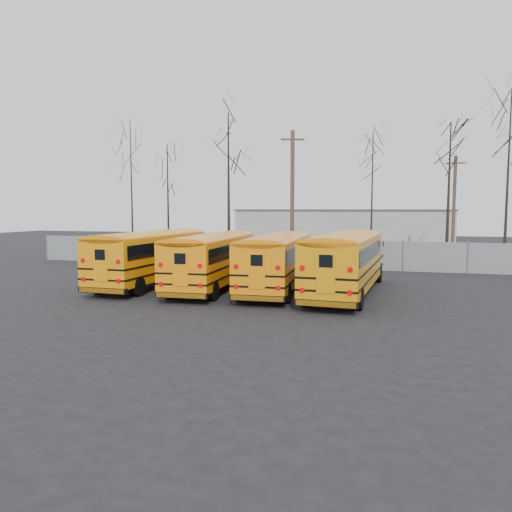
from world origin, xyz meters
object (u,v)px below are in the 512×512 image
(bus_b, at_px, (213,256))
(utility_pole_right, at_px, (454,208))
(bus_c, at_px, (277,257))
(bus_d, at_px, (346,258))
(bus_a, at_px, (152,253))
(utility_pole_left, at_px, (292,195))

(bus_b, bearing_deg, utility_pole_right, 49.41)
(bus_c, xyz_separation_m, bus_d, (3.47, -0.34, 0.09))
(bus_c, distance_m, bus_d, 3.49)
(bus_c, height_order, utility_pole_right, utility_pole_right)
(bus_d, height_order, utility_pole_right, utility_pole_right)
(bus_a, bearing_deg, utility_pole_right, 46.36)
(bus_b, xyz_separation_m, utility_pole_right, (13.37, 17.35, 2.51))
(bus_a, relative_size, bus_b, 1.03)
(bus_a, relative_size, bus_d, 0.97)
(bus_b, xyz_separation_m, bus_d, (6.83, -0.11, 0.09))
(bus_b, height_order, utility_pole_left, utility_pole_left)
(bus_c, height_order, utility_pole_left, utility_pole_left)
(bus_b, bearing_deg, utility_pole_left, 81.80)
(bus_d, bearing_deg, bus_b, -177.51)
(bus_a, relative_size, bus_c, 1.03)
(bus_c, xyz_separation_m, utility_pole_right, (10.01, 17.12, 2.51))
(bus_a, distance_m, utility_pole_left, 15.00)
(bus_a, bearing_deg, utility_pole_left, 71.53)
(bus_d, xyz_separation_m, utility_pole_left, (-5.55, 14.13, 3.41))
(utility_pole_left, bearing_deg, bus_d, -85.86)
(bus_c, xyz_separation_m, utility_pole_left, (-2.08, 13.78, 3.50))
(bus_a, bearing_deg, bus_b, -3.11)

